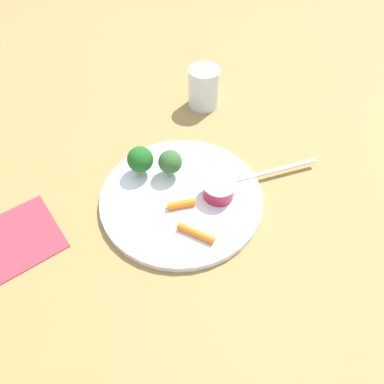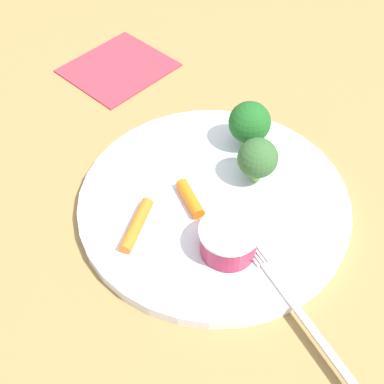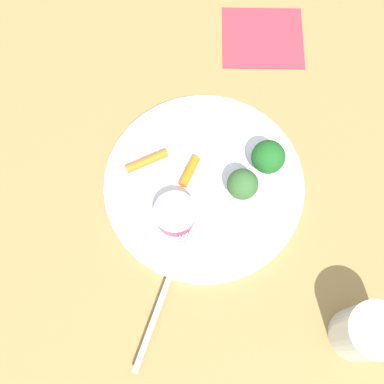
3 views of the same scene
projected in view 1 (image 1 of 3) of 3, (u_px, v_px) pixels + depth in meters
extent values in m
plane|color=olive|center=(181.00, 199.00, 0.58)|extent=(2.40, 2.40, 0.00)
cylinder|color=white|center=(181.00, 197.00, 0.57)|extent=(0.26, 0.26, 0.01)
cylinder|color=#99203F|center=(219.00, 190.00, 0.56)|extent=(0.05, 0.05, 0.03)
cylinder|color=silver|center=(219.00, 184.00, 0.54)|extent=(0.05, 0.05, 0.00)
cylinder|color=#84B168|center=(142.00, 169.00, 0.59)|extent=(0.01, 0.01, 0.02)
sphere|color=#1C5A20|center=(140.00, 159.00, 0.57)|extent=(0.04, 0.04, 0.04)
cylinder|color=#82BD61|center=(171.00, 171.00, 0.59)|extent=(0.01, 0.01, 0.02)
sphere|color=#325D2D|center=(170.00, 162.00, 0.57)|extent=(0.04, 0.04, 0.04)
cylinder|color=orange|center=(181.00, 204.00, 0.55)|extent=(0.03, 0.04, 0.01)
cylinder|color=orange|center=(196.00, 233.00, 0.51)|extent=(0.06, 0.03, 0.01)
cube|color=silver|center=(274.00, 171.00, 0.60)|extent=(0.07, 0.15, 0.00)
cube|color=silver|center=(224.00, 186.00, 0.58)|extent=(0.01, 0.03, 0.00)
cube|color=silver|center=(223.00, 184.00, 0.58)|extent=(0.01, 0.03, 0.00)
cube|color=silver|center=(223.00, 183.00, 0.58)|extent=(0.01, 0.03, 0.00)
cube|color=silver|center=(222.00, 181.00, 0.58)|extent=(0.01, 0.03, 0.00)
cylinder|color=silver|center=(204.00, 88.00, 0.71)|extent=(0.06, 0.06, 0.08)
cube|color=#BB313F|center=(20.00, 237.00, 0.53)|extent=(0.13, 0.12, 0.00)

